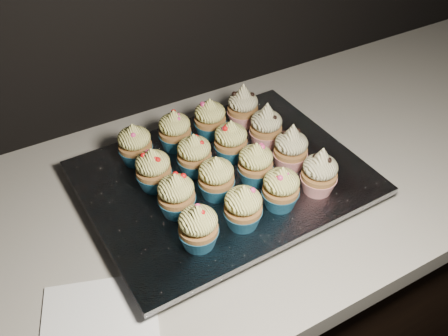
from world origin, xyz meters
The scene contains 20 objects.
worktop centered at (0.00, 1.70, 0.88)m, with size 2.44×0.64×0.04m, color beige.
napkin centered at (-0.19, 1.53, 0.90)m, with size 0.16×0.16×0.00m, color white.
baking_tray centered at (0.10, 1.69, 0.91)m, with size 0.45×0.34×0.02m, color black.
foil_lining centered at (0.10, 1.69, 0.93)m, with size 0.49×0.38×0.01m, color silver.
cupcake_0 centered at (-0.01, 1.57, 0.97)m, with size 0.06×0.06×0.08m.
cupcake_1 centered at (0.07, 1.57, 0.97)m, with size 0.06×0.06×0.08m.
cupcake_2 centered at (0.15, 1.58, 0.97)m, with size 0.06×0.06×0.08m.
cupcake_3 centered at (0.22, 1.58, 0.97)m, with size 0.06×0.06×0.10m.
cupcake_4 centered at (-0.01, 1.65, 0.97)m, with size 0.06×0.06×0.08m.
cupcake_5 centered at (0.07, 1.65, 0.97)m, with size 0.06×0.06×0.08m.
cupcake_6 centered at (0.14, 1.65, 0.97)m, with size 0.06×0.06×0.08m.
cupcake_7 centered at (0.22, 1.65, 0.97)m, with size 0.06×0.06×0.10m.
cupcake_8 centered at (-0.02, 1.73, 0.97)m, with size 0.06×0.06×0.08m.
cupcake_9 centered at (0.06, 1.73, 0.97)m, with size 0.06×0.06×0.08m.
cupcake_10 centered at (0.14, 1.73, 0.97)m, with size 0.06×0.06×0.08m.
cupcake_11 centered at (0.22, 1.73, 0.97)m, with size 0.06×0.06×0.10m.
cupcake_12 centered at (-0.02, 1.81, 0.97)m, with size 0.06×0.06×0.08m.
cupcake_13 centered at (0.06, 1.81, 0.97)m, with size 0.06×0.06×0.08m.
cupcake_14 centered at (0.14, 1.81, 0.97)m, with size 0.06×0.06×0.08m.
cupcake_15 centered at (0.22, 1.81, 0.97)m, with size 0.06×0.06×0.10m.
Camera 1 is at (-0.23, 1.10, 1.54)m, focal length 40.00 mm.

